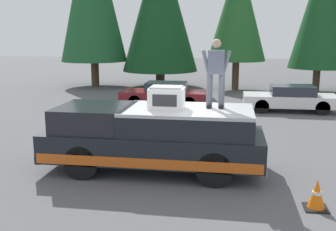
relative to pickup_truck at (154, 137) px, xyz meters
The scene contains 10 objects.
ground_plane 1.19m from the pickup_truck, 77.63° to the right, with size 90.00×90.00×0.00m, color #565659.
pickup_truck is the anchor object (origin of this frame).
compressor_unit 1.12m from the pickup_truck, 108.48° to the right, with size 0.65×0.84×0.56m.
person_on_truck_bed 2.28m from the pickup_truck, 82.18° to the right, with size 0.29×0.72×1.69m.
parked_car_white 9.82m from the pickup_truck, 27.75° to the right, with size 1.64×4.10×1.16m.
parked_car_maroon 9.07m from the pickup_truck, ahead, with size 1.64×4.10×1.16m.
traffic_cone 4.11m from the pickup_truck, 115.40° to the right, with size 0.47×0.47×0.62m.
conifer_left 16.96m from the pickup_truck, 24.73° to the right, with size 3.42×3.42×8.28m.
conifer_center_left 15.92m from the pickup_truck, ahead, with size 3.51×3.51×8.01m.
conifer_center_right 16.55m from the pickup_truck, ahead, with size 4.80×4.80×9.29m.
Camera 1 is at (-9.78, -1.11, 3.50)m, focal length 42.57 mm.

